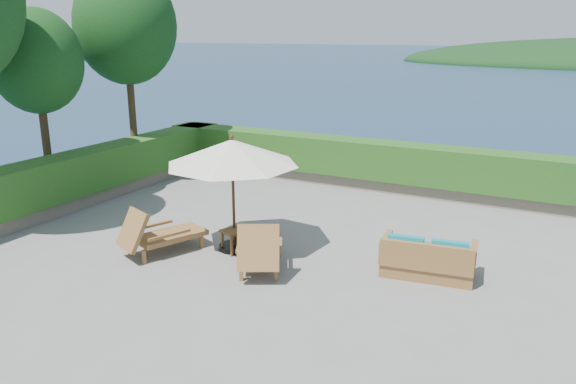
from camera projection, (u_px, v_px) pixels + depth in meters
The scene contains 14 objects.
ground at pixel (256, 253), 11.22m from camera, with size 12.00×12.00×0.00m, color gray.
foundation at pixel (257, 322), 11.65m from camera, with size 12.00×12.00×3.00m, color #564D44.
ocean at pixel (258, 382), 12.05m from camera, with size 600.00×600.00×0.00m, color #18284A.
planter_wall_far at pixel (357, 181), 15.94m from camera, with size 12.00×0.60×0.36m, color gray.
planter_wall_left at pixel (59, 205), 13.67m from camera, with size 0.60×12.00×0.36m, color gray.
hedge_far at pixel (358, 158), 15.76m from camera, with size 12.40×0.90×1.00m, color #164413.
hedge_left at pixel (56, 179), 13.49m from camera, with size 0.90×12.40×1.00m, color #164413.
tree_mid at pixel (36, 62), 13.52m from camera, with size 2.20×2.20×4.83m.
tree_far at pixel (126, 26), 15.41m from camera, with size 2.80×2.80×6.03m.
patio_umbrella at pixel (232, 153), 10.85m from camera, with size 3.26×3.26×2.35m.
lounge_left at pixel (158, 234), 11.08m from camera, with size 1.29×1.84×0.98m.
lounge_right at pixel (260, 247), 10.33m from camera, with size 1.49×1.92×1.03m.
side_table at pixel (234, 234), 11.16m from camera, with size 0.57×0.57×0.46m.
wicker_loveseat at pixel (428, 260), 10.06m from camera, with size 1.74×1.05×0.81m.
Camera 1 is at (5.41, -8.96, 4.26)m, focal length 35.00 mm.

